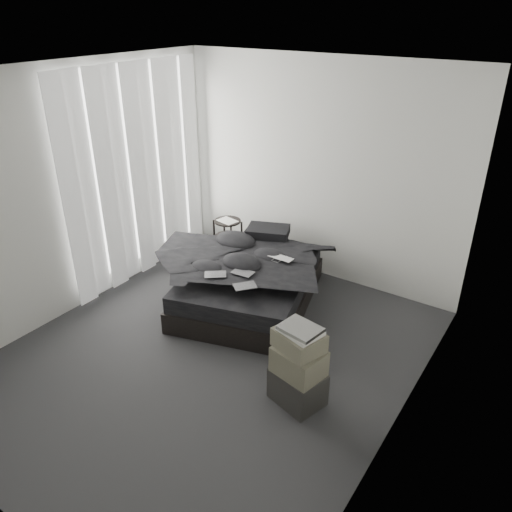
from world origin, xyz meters
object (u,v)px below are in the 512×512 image
Objects in this scene: bed at (250,293)px; box_lower at (298,386)px; side_stand at (228,243)px; laptop at (279,254)px.

bed is 1.65m from box_lower.
bed is 2.83× the size of side_stand.
bed is 6.24× the size of laptop.
box_lower is (1.25, -1.08, 0.04)m from bed.
side_stand reaches higher than bed.
laptop reaches higher than box_lower.
side_stand reaches higher than box_lower.
laptop is 1.61m from box_lower.
bed is at bearing -38.50° from side_stand.
box_lower is at bearing -40.04° from side_stand.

